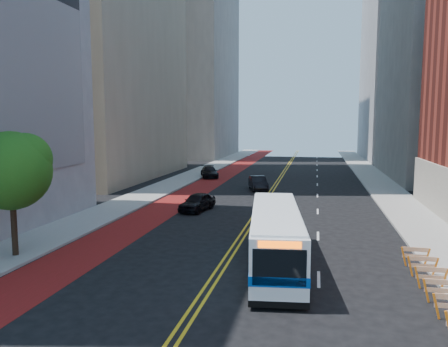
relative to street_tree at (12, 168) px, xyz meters
name	(u,v)px	position (x,y,z in m)	size (l,w,h in m)	color
ground	(182,328)	(11.24, -6.04, -4.91)	(160.00, 160.00, 0.00)	black
sidewalk_left	(159,190)	(-0.76, 23.96, -4.84)	(4.00, 140.00, 0.15)	gray
sidewalk_right	(393,197)	(23.24, 23.96, -4.84)	(4.00, 140.00, 0.15)	gray
bus_lane_paint	(194,191)	(3.14, 23.96, -4.91)	(3.60, 140.00, 0.01)	#62140E
center_line_inner	(268,194)	(11.06, 23.96, -4.91)	(0.14, 140.00, 0.01)	gold
center_line_outer	(271,194)	(11.42, 23.96, -4.91)	(0.14, 140.00, 0.01)	gold
lane_dashes	(317,184)	(16.04, 31.96, -4.90)	(0.14, 98.20, 0.01)	silver
midrise_right_far	(423,16)	(35.24, 71.96, 22.59)	(20.00, 28.00, 55.00)	gray
midrise_left_far	(182,3)	(-12.76, 71.96, 27.59)	(20.00, 26.00, 65.00)	slate
construction_barriers	(446,295)	(20.84, -2.62, -4.24)	(1.42, 10.91, 1.00)	orange
street_tree	(12,168)	(0.00, 0.00, 0.00)	(4.20, 4.20, 6.70)	black
transit_bus	(276,237)	(13.88, 1.41, -3.36)	(3.61, 11.03, 2.98)	white
car_a	(197,202)	(6.24, 14.22, -4.17)	(1.74, 4.33, 1.48)	black
car_b	(258,183)	(9.74, 26.29, -4.16)	(1.60, 4.58, 1.51)	black
car_c	(209,172)	(1.94, 35.88, -4.18)	(2.04, 5.02, 1.46)	black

